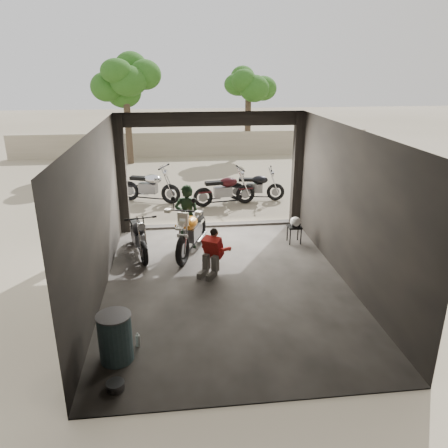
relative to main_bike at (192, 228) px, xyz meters
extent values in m
plane|color=#7A6D56|center=(0.64, -1.72, -0.65)|extent=(80.00, 80.00, 0.00)
cube|color=#2D2B28|center=(0.64, -1.72, -0.64)|extent=(5.00, 7.00, 0.02)
plane|color=black|center=(0.64, -1.72, 2.55)|extent=(7.00, 7.00, 0.00)
cube|color=black|center=(0.64, -5.22, 0.95)|extent=(5.00, 0.02, 3.20)
cube|color=black|center=(-1.86, -1.72, 0.95)|extent=(0.02, 7.00, 3.20)
cube|color=black|center=(3.14, -1.72, 0.95)|extent=(0.02, 7.00, 3.20)
cube|color=black|center=(-1.74, 1.66, 0.95)|extent=(0.24, 0.24, 3.20)
cube|color=black|center=(3.02, 1.66, 0.95)|extent=(0.24, 0.24, 3.20)
cube|color=black|center=(0.64, 1.70, 2.37)|extent=(5.00, 0.16, 0.36)
cube|color=#2D2B28|center=(0.64, 1.78, -0.61)|extent=(5.00, 0.25, 0.08)
cube|color=gray|center=(0.64, 12.28, -0.05)|extent=(18.00, 0.30, 1.20)
cylinder|color=#382B1E|center=(-2.36, 10.78, 1.14)|extent=(0.30, 0.30, 3.58)
ellipsoid|color=#1E4C14|center=(-2.36, 10.78, 3.38)|extent=(2.20, 2.20, 3.14)
cylinder|color=#382B1E|center=(3.44, 12.28, 0.95)|extent=(0.30, 0.30, 3.20)
ellipsoid|color=#1E4C14|center=(3.44, 12.28, 2.95)|extent=(2.20, 2.20, 2.80)
imported|color=black|center=(-0.09, 0.33, 0.17)|extent=(0.65, 0.47, 1.65)
cube|color=black|center=(2.64, 0.30, -0.20)|extent=(0.34, 0.34, 0.04)
cylinder|color=black|center=(2.50, 0.16, -0.43)|extent=(0.03, 0.03, 0.45)
cylinder|color=black|center=(2.78, 0.16, -0.43)|extent=(0.03, 0.03, 0.45)
cylinder|color=black|center=(2.50, 0.44, -0.43)|extent=(0.03, 0.03, 0.45)
cylinder|color=black|center=(2.78, 0.44, -0.43)|extent=(0.03, 0.03, 0.45)
ellipsoid|color=silver|center=(2.64, 0.25, -0.05)|extent=(0.36, 0.37, 0.26)
cylinder|color=#38575E|center=(-1.36, -4.03, -0.25)|extent=(0.67, 0.67, 0.80)
cylinder|color=black|center=(4.00, 2.82, 0.52)|extent=(0.08, 0.08, 2.34)
cylinder|color=beige|center=(4.00, 2.80, 1.48)|extent=(0.85, 0.03, 0.85)
camera|label=1|loc=(-0.37, -9.86, 3.68)|focal=35.00mm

